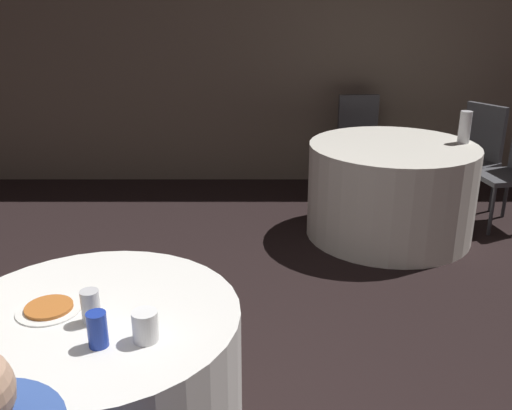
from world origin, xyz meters
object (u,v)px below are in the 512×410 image
(soda_can_silver, at_px, (93,306))
(bottle_far, at_px, (468,127))
(pizza_plate_near, at_px, (52,308))
(chair_far_north, at_px, (362,137))
(chair_far_northeast, at_px, (479,149))
(soda_can_blue, at_px, (100,329))
(table_near, at_px, (105,397))
(table_far, at_px, (393,191))

(soda_can_silver, bearing_deg, bottle_far, 49.62)
(pizza_plate_near, relative_size, bottle_far, 0.96)
(chair_far_north, distance_m, chair_far_northeast, 1.05)
(soda_can_silver, bearing_deg, chair_far_northeast, 51.09)
(chair_far_north, height_order, soda_can_blue, chair_far_north)
(soda_can_silver, bearing_deg, pizza_plate_near, 156.56)
(chair_far_northeast, height_order, pizza_plate_near, chair_far_northeast)
(table_near, xyz_separation_m, chair_far_northeast, (2.52, 3.06, 0.18))
(soda_can_silver, relative_size, bottle_far, 0.50)
(chair_far_northeast, xyz_separation_m, pizza_plate_near, (-2.69, -3.03, 0.20))
(table_near, relative_size, chair_far_north, 1.15)
(chair_far_north, xyz_separation_m, soda_can_blue, (-1.50, -3.71, 0.25))
(table_far, relative_size, pizza_plate_near, 5.50)
(table_far, distance_m, pizza_plate_near, 3.05)
(table_near, bearing_deg, bottle_far, 48.86)
(table_far, xyz_separation_m, soda_can_silver, (-1.64, -2.50, 0.43))
(soda_can_silver, relative_size, soda_can_blue, 1.00)
(table_far, height_order, soda_can_silver, soda_can_silver)
(pizza_plate_near, xyz_separation_m, bottle_far, (2.36, 2.49, 0.12))
(chair_far_north, distance_m, bottle_far, 1.22)
(soda_can_blue, bearing_deg, soda_can_silver, 113.00)
(soda_can_silver, bearing_deg, chair_far_north, 66.38)
(chair_far_north, relative_size, chair_far_northeast, 1.00)
(table_near, xyz_separation_m, soda_can_silver, (0.01, -0.05, 0.43))
(table_far, xyz_separation_m, chair_far_north, (-0.08, 1.06, 0.18))
(soda_can_silver, distance_m, soda_can_blue, 0.16)
(soda_can_blue, distance_m, bottle_far, 3.44)
(pizza_plate_near, distance_m, bottle_far, 3.43)
(table_near, height_order, chair_far_north, chair_far_north)
(chair_far_northeast, xyz_separation_m, soda_can_silver, (-2.51, -3.11, 0.25))
(pizza_plate_near, bearing_deg, soda_can_blue, -42.79)
(table_far, relative_size, chair_far_north, 1.39)
(soda_can_silver, xyz_separation_m, bottle_far, (2.18, 2.57, 0.06))
(table_far, bearing_deg, soda_can_silver, -123.15)
(chair_far_north, distance_m, soda_can_blue, 4.01)
(pizza_plate_near, height_order, soda_can_silver, soda_can_silver)
(chair_far_north, xyz_separation_m, pizza_plate_near, (-1.74, -3.49, 0.20))
(chair_far_northeast, distance_m, soda_can_blue, 4.08)
(chair_far_northeast, xyz_separation_m, bottle_far, (-0.33, -0.54, 0.31))
(table_far, distance_m, bottle_far, 0.74)
(table_far, relative_size, bottle_far, 5.27)
(table_far, bearing_deg, chair_far_north, 94.12)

